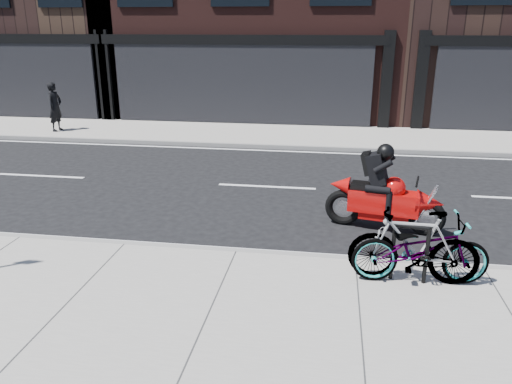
% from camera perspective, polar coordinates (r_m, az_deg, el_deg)
% --- Properties ---
extents(ground, '(120.00, 120.00, 0.00)m').
position_cam_1_polar(ground, '(10.40, -0.21, -2.77)').
color(ground, black).
rests_on(ground, ground).
extents(sidewalk_near, '(60.00, 6.00, 0.13)m').
position_cam_1_polar(sidewalk_near, '(6.08, -7.99, -19.40)').
color(sidewalk_near, gray).
rests_on(sidewalk_near, ground).
extents(sidewalk_far, '(60.00, 3.50, 0.13)m').
position_cam_1_polar(sidewalk_far, '(17.77, 3.69, 6.49)').
color(sidewalk_far, gray).
rests_on(sidewalk_far, ground).
extents(bike_rack, '(0.54, 0.13, 0.90)m').
position_cam_1_polar(bike_rack, '(7.74, 17.19, -6.17)').
color(bike_rack, black).
rests_on(bike_rack, sidewalk_near).
extents(bicycle_front, '(2.05, 0.86, 1.05)m').
position_cam_1_polar(bicycle_front, '(7.76, 18.30, -6.24)').
color(bicycle_front, gray).
rests_on(bicycle_front, sidewalk_near).
extents(bicycle_rear, '(1.91, 0.62, 1.14)m').
position_cam_1_polar(bicycle_rear, '(7.73, 17.58, -5.92)').
color(bicycle_rear, gray).
rests_on(bicycle_rear, sidewalk_near).
extents(motorcycle, '(2.27, 0.88, 1.71)m').
position_cam_1_polar(motorcycle, '(9.81, 15.07, -0.45)').
color(motorcycle, black).
rests_on(motorcycle, ground).
extents(pedestrian, '(0.48, 0.67, 1.73)m').
position_cam_1_polar(pedestrian, '(19.44, -21.98, 9.03)').
color(pedestrian, black).
rests_on(pedestrian, sidewalk_far).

